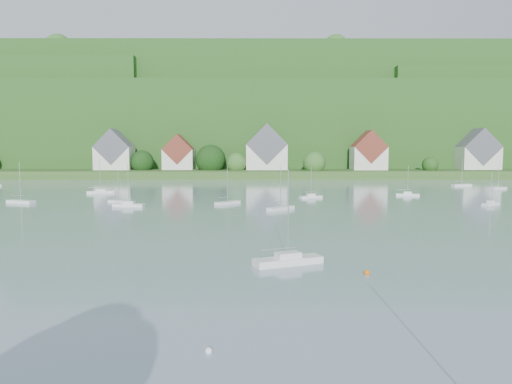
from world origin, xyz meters
TOP-DOWN VIEW (x-y plane):
  - far_shore_strip at (0.00, 200.00)m, footprint 600.00×60.00m
  - forested_ridge at (0.39, 268.57)m, footprint 620.00×181.22m
  - village_building_0 at (-55.00, 187.00)m, footprint 14.00×10.40m
  - village_building_1 at (-30.00, 189.00)m, footprint 12.00×9.36m
  - village_building_2 at (5.00, 188.00)m, footprint 16.00×11.44m
  - village_building_3 at (45.00, 186.00)m, footprint 13.00×10.40m
  - village_building_4 at (90.00, 190.00)m, footprint 15.00×10.40m
  - near_sailboat_3 at (3.25, 43.82)m, footprint 6.73×4.14m
  - mooring_buoy_1 at (-2.25, 24.67)m, footprint 0.40×0.40m
  - mooring_buoy_3 at (9.76, 40.30)m, footprint 0.49×0.49m
  - far_sailboat_cluster at (9.46, 114.26)m, footprint 202.57×62.93m

SIDE VIEW (x-z plane):
  - mooring_buoy_1 at x=-2.25m, z-range -0.20..0.20m
  - mooring_buoy_3 at x=9.76m, z-range -0.25..0.25m
  - far_sailboat_cluster at x=9.46m, z-range -3.98..4.73m
  - near_sailboat_3 at x=3.25m, z-range -3.94..4.86m
  - far_shore_strip at x=0.00m, z-range 0.00..3.00m
  - village_building_1 at x=-30.00m, z-range 1.75..15.75m
  - village_building_3 at x=45.00m, z-range 1.68..17.18m
  - village_building_0 at x=-55.00m, z-range 1.51..17.51m
  - village_building_4 at x=90.00m, z-range 1.34..17.84m
  - village_building_2 at x=5.00m, z-range 1.27..19.27m
  - forested_ridge at x=0.39m, z-range -12.06..57.83m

